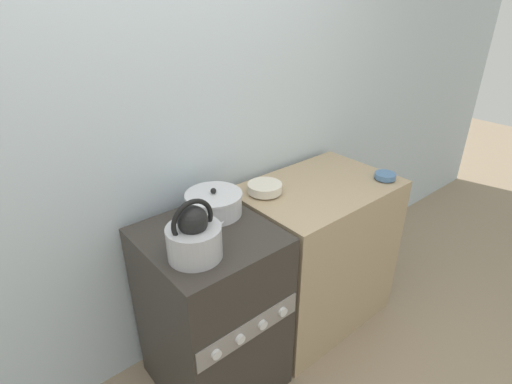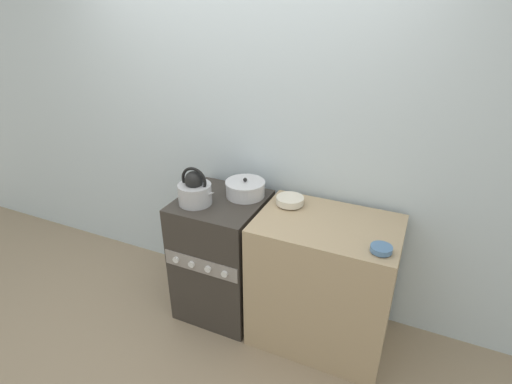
# 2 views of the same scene
# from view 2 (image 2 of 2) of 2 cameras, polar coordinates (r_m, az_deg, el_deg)

# --- Properties ---
(ground_plane) EXTENTS (12.00, 12.00, 0.00)m
(ground_plane) POSITION_cam_2_polar(r_m,az_deg,el_deg) (3.07, -7.24, -18.92)
(ground_plane) COLOR gray
(wall_back) EXTENTS (7.00, 0.06, 2.50)m
(wall_back) POSITION_cam_2_polar(r_m,az_deg,el_deg) (2.91, -1.71, 7.85)
(wall_back) COLOR silver
(wall_back) RESTS_ON ground_plane
(stove) EXTENTS (0.57, 0.61, 0.92)m
(stove) POSITION_cam_2_polar(r_m,az_deg,el_deg) (2.97, -4.80, -9.04)
(stove) COLOR #332D28
(stove) RESTS_ON ground_plane
(counter) EXTENTS (0.88, 0.61, 0.92)m
(counter) POSITION_cam_2_polar(r_m,az_deg,el_deg) (2.75, 9.53, -12.59)
(counter) COLOR tan
(counter) RESTS_ON ground_plane
(kettle) EXTENTS (0.27, 0.22, 0.26)m
(kettle) POSITION_cam_2_polar(r_m,az_deg,el_deg) (2.67, -8.70, 0.23)
(kettle) COLOR #B2B2B7
(kettle) RESTS_ON stove
(cooking_pot) EXTENTS (0.27, 0.27, 0.14)m
(cooking_pot) POSITION_cam_2_polar(r_m,az_deg,el_deg) (2.75, -1.55, 0.48)
(cooking_pot) COLOR silver
(cooking_pot) RESTS_ON stove
(enamel_bowl) EXTENTS (0.18, 0.18, 0.06)m
(enamel_bowl) POSITION_cam_2_polar(r_m,az_deg,el_deg) (2.65, 4.88, -1.21)
(enamel_bowl) COLOR beige
(enamel_bowl) RESTS_ON counter
(small_ceramic_bowl) EXTENTS (0.12, 0.12, 0.04)m
(small_ceramic_bowl) POSITION_cam_2_polar(r_m,az_deg,el_deg) (2.28, 17.46, -7.76)
(small_ceramic_bowl) COLOR #4C729E
(small_ceramic_bowl) RESTS_ON counter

